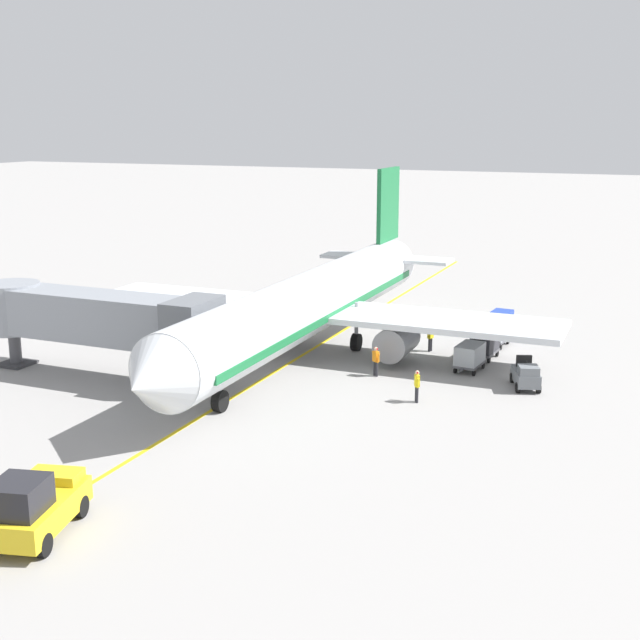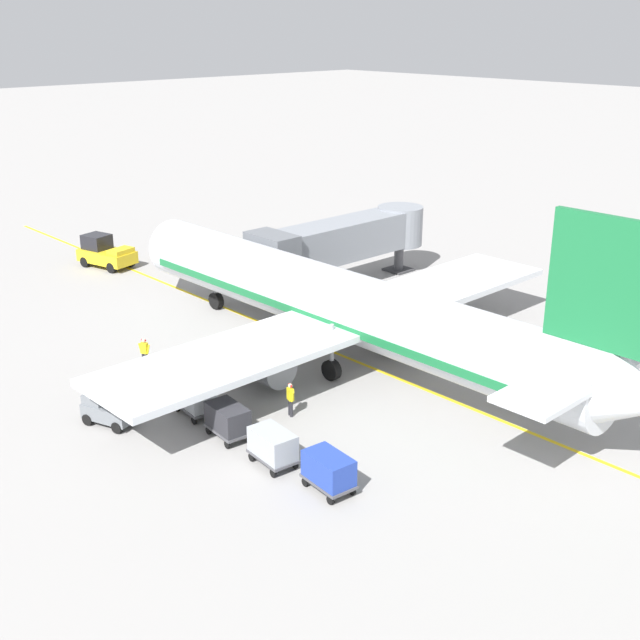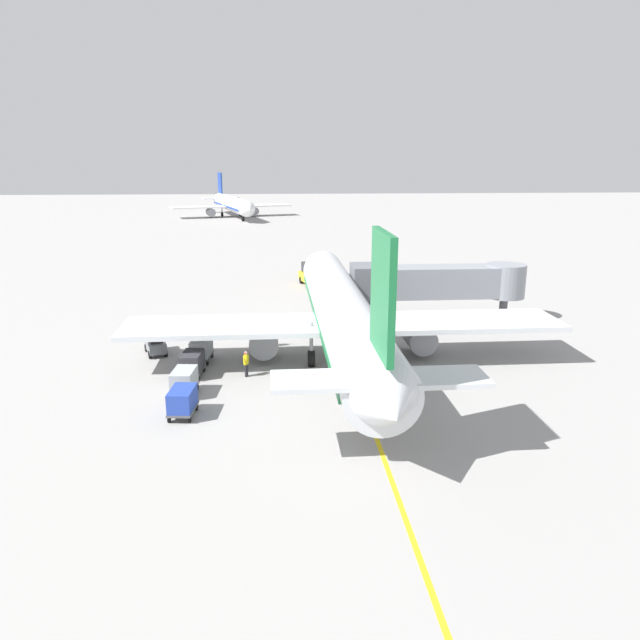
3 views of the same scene
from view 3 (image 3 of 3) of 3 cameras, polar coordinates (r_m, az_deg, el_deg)
name	(u,v)px [view 3 (image 3 of 3)]	position (r m, az deg, el deg)	size (l,w,h in m)	color
ground_plane	(344,348)	(44.50, 2.33, -2.71)	(400.00, 400.00, 0.00)	gray
gate_lead_in_line	(344,348)	(44.50, 2.33, -2.70)	(0.24, 80.00, 0.01)	gold
parked_airliner	(343,314)	(41.66, 2.16, 0.61)	(30.05, 37.23, 10.63)	silver
jet_bridge	(438,282)	(52.02, 11.20, 3.57)	(14.96, 3.50, 4.98)	gray
pushback_tractor	(313,275)	(66.49, -0.68, 4.28)	(3.22, 4.81, 2.40)	gold
baggage_tug_lead	(155,344)	(44.70, -15.42, -2.22)	(1.99, 2.76, 1.62)	slate
baggage_cart_front	(201,348)	(42.17, -11.24, -2.66)	(1.51, 2.95, 1.58)	#4C4C51
baggage_cart_second_in_train	(192,362)	(39.48, -12.07, -3.95)	(1.51, 2.95, 1.58)	#4C4C51
baggage_cart_third_in_train	(184,380)	(36.49, -12.82, -5.60)	(1.51, 2.95, 1.58)	#4C4C51
baggage_cart_tail_end	(182,400)	(33.63, -12.97, -7.43)	(1.51, 2.95, 1.58)	#4C4C51
ground_crew_wing_walker	(269,334)	(44.76, -4.89, -1.37)	(0.64, 0.49, 1.69)	#232328
ground_crew_loader	(226,323)	(48.25, -8.92, -0.28)	(0.41, 0.69, 1.69)	#232328
ground_crew_marshaller	(246,362)	(38.85, -7.05, -4.03)	(0.34, 0.72, 1.69)	#232328
distant_taxiing_airliner	(232,204)	(146.90, -8.37, 10.86)	(28.75, 34.84, 10.10)	white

